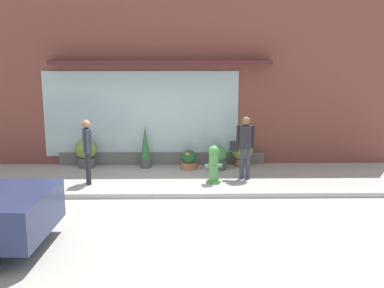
{
  "coord_description": "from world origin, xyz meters",
  "views": [
    {
      "loc": [
        0.68,
        -10.3,
        3.35
      ],
      "look_at": [
        0.87,
        1.2,
        0.98
      ],
      "focal_mm": 42.27,
      "sensor_mm": 36.0,
      "label": 1
    }
  ],
  "objects": [
    {
      "name": "ground_plane",
      "position": [
        0.0,
        0.0,
        0.0
      ],
      "size": [
        60.0,
        60.0,
        0.0
      ],
      "primitive_type": "plane",
      "color": "#9E9B93"
    },
    {
      "name": "curb_strip",
      "position": [
        0.0,
        -0.2,
        0.06
      ],
      "size": [
        14.0,
        0.24,
        0.12
      ],
      "primitive_type": "cube",
      "color": "#B2B2AD",
      "rests_on": "ground_plane"
    },
    {
      "name": "storefront",
      "position": [
        -0.01,
        3.19,
        2.36
      ],
      "size": [
        14.0,
        0.81,
        4.81
      ],
      "color": "brown",
      "rests_on": "ground_plane"
    },
    {
      "name": "fire_hydrant",
      "position": [
        1.42,
        0.96,
        0.49
      ],
      "size": [
        0.43,
        0.4,
        0.98
      ],
      "color": "#4C8C47",
      "rests_on": "ground_plane"
    },
    {
      "name": "pedestrian_with_handbag",
      "position": [
        2.26,
        1.33,
        0.98
      ],
      "size": [
        0.65,
        0.27,
        1.68
      ],
      "rotation": [
        0.0,
        0.0,
        2.96
      ],
      "color": "#333847",
      "rests_on": "ground_plane"
    },
    {
      "name": "pedestrian_passerby",
      "position": [
        -1.79,
        0.93,
        0.98
      ],
      "size": [
        0.28,
        0.5,
        1.66
      ],
      "rotation": [
        0.0,
        0.0,
        4.99
      ],
      "color": "#232328",
      "rests_on": "ground_plane"
    },
    {
      "name": "potted_plant_corner_tall",
      "position": [
        -0.46,
        2.56,
        0.6
      ],
      "size": [
        0.32,
        0.32,
        1.25
      ],
      "color": "#4C4C51",
      "rests_on": "ground_plane"
    },
    {
      "name": "potted_plant_window_center",
      "position": [
        1.65,
        2.33,
        0.34
      ],
      "size": [
        0.48,
        0.48,
        0.69
      ],
      "color": "#4C4C51",
      "rests_on": "ground_plane"
    },
    {
      "name": "potted_plant_doorstep",
      "position": [
        2.38,
        2.66,
        0.44
      ],
      "size": [
        0.62,
        0.62,
        0.8
      ],
      "color": "#9E6042",
      "rests_on": "ground_plane"
    },
    {
      "name": "potted_plant_by_entrance",
      "position": [
        -2.2,
        2.65,
        0.46
      ],
      "size": [
        0.62,
        0.62,
        0.86
      ],
      "color": "#4C4C51",
      "rests_on": "ground_plane"
    },
    {
      "name": "potted_plant_window_left",
      "position": [
        0.8,
        2.41,
        0.26
      ],
      "size": [
        0.48,
        0.48,
        0.55
      ],
      "color": "#9E6042",
      "rests_on": "ground_plane"
    }
  ]
}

